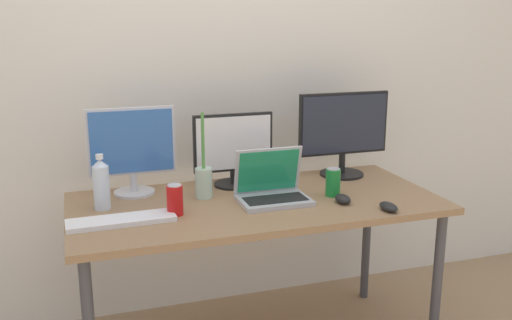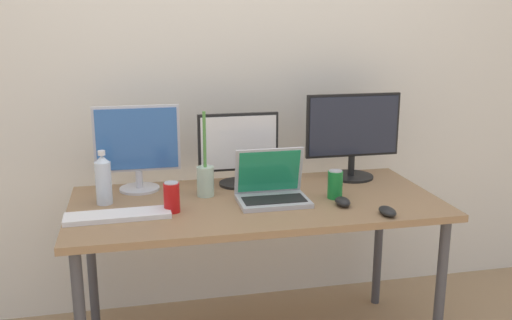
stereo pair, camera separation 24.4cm
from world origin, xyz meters
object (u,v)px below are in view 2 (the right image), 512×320
(monitor_left, at_px, (137,146))
(bamboo_vase, at_px, (205,179))
(work_desk, at_px, (256,214))
(soda_can_by_laptop, at_px, (172,197))
(monitor_center, at_px, (238,148))
(monitor_right, at_px, (353,133))
(water_bottle, at_px, (103,180))
(soda_can_near_keyboard, at_px, (335,184))
(laptop_silver, at_px, (272,189))
(keyboard_main, at_px, (118,216))
(mouse_by_laptop, at_px, (387,211))
(mouse_by_keyboard, at_px, (343,202))

(monitor_left, xyz_separation_m, bamboo_vase, (0.29, -0.15, -0.13))
(work_desk, relative_size, soda_can_by_laptop, 12.63)
(work_desk, bearing_deg, soda_can_by_laptop, -168.08)
(monitor_center, bearing_deg, monitor_right, 0.36)
(water_bottle, distance_m, soda_can_near_keyboard, 1.00)
(soda_can_by_laptop, relative_size, bamboo_vase, 0.33)
(monitor_left, xyz_separation_m, soda_can_near_keyboard, (0.84, -0.31, -0.15))
(water_bottle, bearing_deg, bamboo_vase, 2.46)
(work_desk, height_order, laptop_silver, laptop_silver)
(monitor_right, xyz_separation_m, water_bottle, (-1.18, -0.16, -0.12))
(monitor_center, distance_m, monitor_right, 0.57)
(laptop_silver, xyz_separation_m, keyboard_main, (-0.65, -0.08, -0.04))
(soda_can_by_laptop, bearing_deg, bamboo_vase, 48.75)
(soda_can_near_keyboard, relative_size, soda_can_by_laptop, 1.00)
(water_bottle, height_order, soda_can_by_laptop, water_bottle)
(keyboard_main, xyz_separation_m, bamboo_vase, (0.38, 0.21, 0.07))
(monitor_center, relative_size, mouse_by_laptop, 3.60)
(work_desk, relative_size, water_bottle, 6.82)
(monitor_left, bearing_deg, soda_can_by_laptop, -69.67)
(mouse_by_keyboard, height_order, water_bottle, water_bottle)
(water_bottle, height_order, soda_can_near_keyboard, water_bottle)
(mouse_by_keyboard, bearing_deg, work_desk, 155.80)
(mouse_by_laptop, distance_m, soda_can_near_keyboard, 0.29)
(mouse_by_laptop, relative_size, bamboo_vase, 0.28)
(work_desk, bearing_deg, mouse_by_laptop, -32.46)
(keyboard_main, relative_size, soda_can_near_keyboard, 3.29)
(monitor_right, bearing_deg, water_bottle, -172.36)
(keyboard_main, bearing_deg, soda_can_by_laptop, 5.56)
(laptop_silver, bearing_deg, monitor_right, 30.00)
(monitor_left, bearing_deg, monitor_center, -1.96)
(work_desk, bearing_deg, soda_can_near_keyboard, -7.79)
(soda_can_near_keyboard, bearing_deg, keyboard_main, -176.42)
(soda_can_by_laptop, bearing_deg, monitor_center, 43.54)
(monitor_center, xyz_separation_m, laptop_silver, (0.09, -0.27, -0.12))
(laptop_silver, bearing_deg, monitor_center, 109.25)
(monitor_center, relative_size, soda_can_near_keyboard, 3.00)
(monitor_right, relative_size, bamboo_vase, 1.24)
(laptop_silver, distance_m, water_bottle, 0.72)
(soda_can_by_laptop, bearing_deg, water_bottle, 148.71)
(mouse_by_keyboard, height_order, mouse_by_laptop, mouse_by_keyboard)
(mouse_by_laptop, bearing_deg, laptop_silver, 145.43)
(soda_can_near_keyboard, bearing_deg, laptop_silver, 175.91)
(keyboard_main, xyz_separation_m, soda_can_near_keyboard, (0.93, 0.06, 0.05))
(laptop_silver, distance_m, bamboo_vase, 0.30)
(work_desk, height_order, keyboard_main, keyboard_main)
(mouse_by_keyboard, xyz_separation_m, bamboo_vase, (-0.55, 0.26, 0.06))
(monitor_center, bearing_deg, work_desk, -82.70)
(water_bottle, bearing_deg, soda_can_near_keyboard, -7.82)
(monitor_center, bearing_deg, soda_can_near_keyboard, -37.65)
(mouse_by_laptop, height_order, water_bottle, water_bottle)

